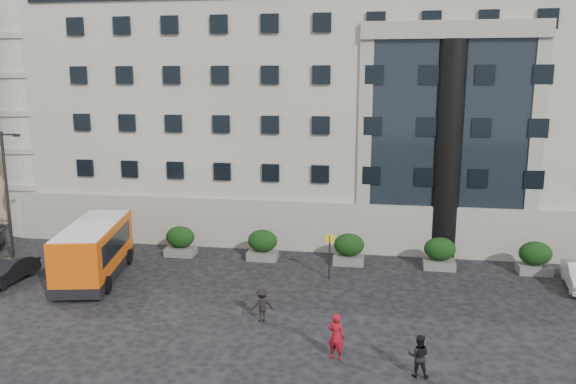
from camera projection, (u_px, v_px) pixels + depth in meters
name	position (u px, v px, depth m)	size (l,w,h in m)	color
ground	(204.00, 309.00, 26.69)	(120.00, 120.00, 0.00)	black
civic_building	(356.00, 101.00, 45.27)	(44.00, 24.00, 18.00)	#9F998D
entrance_column	(447.00, 151.00, 33.49)	(1.80, 1.80, 13.00)	black
apartment_near	(2.00, 88.00, 47.88)	(14.00, 14.00, 20.00)	#957756
apartment_far	(79.00, 77.00, 65.57)	(13.00, 13.00, 22.00)	#796346
hedge_a	(180.00, 241.00, 34.69)	(1.80, 1.26, 1.84)	#5C5D5A
hedge_b	(263.00, 245.00, 33.87)	(1.80, 1.26, 1.84)	#5C5D5A
hedge_c	(349.00, 249.00, 33.05)	(1.80, 1.26, 1.84)	#5C5D5A
hedge_d	(440.00, 253.00, 32.23)	(1.80, 1.26, 1.84)	#5C5D5A
hedge_e	(535.00, 258.00, 31.41)	(1.80, 1.26, 1.84)	#5C5D5A
street_lamp	(9.00, 198.00, 30.63)	(1.16, 0.18, 8.00)	#262628
bus_stop_sign	(330.00, 249.00, 30.32)	(0.50, 0.08, 2.52)	#262628
minibus	(94.00, 249.00, 30.54)	(3.95, 7.64, 3.04)	#D84F0A
red_truck	(122.00, 192.00, 46.24)	(4.01, 6.42, 3.21)	maroon
parked_car_b	(8.00, 271.00, 30.05)	(1.34, 3.85, 1.27)	black
parked_car_d	(56.00, 210.00, 44.09)	(2.29, 4.96, 1.38)	black
pedestrian_a	(336.00, 336.00, 21.74)	(0.68, 0.45, 1.88)	maroon
pedestrian_b	(419.00, 356.00, 20.46)	(0.79, 0.62, 1.63)	black
pedestrian_c	(262.00, 305.00, 25.18)	(1.00, 0.57, 1.55)	black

